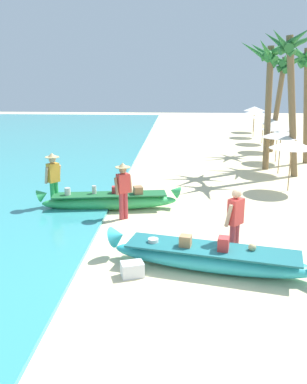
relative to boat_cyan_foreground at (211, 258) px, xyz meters
The scene contains 18 objects.
ground_plane 0.40m from the boat_cyan_foreground, 87.94° to the left, with size 80.00×80.00×0.00m, color beige.
boat_cyan_foreground is the anchor object (origin of this frame).
boat_green_midground 5.00m from the boat_cyan_foreground, 125.54° to the left, with size 4.56×1.30×0.78m.
person_vendor_hatted 4.05m from the boat_cyan_foreground, 126.25° to the left, with size 0.56×0.48×1.71m.
person_tourist_customer 1.03m from the boat_cyan_foreground, 43.98° to the left, with size 0.52×0.54×1.72m.
person_vendor_assistant 6.24m from the boat_cyan_foreground, 139.17° to the left, with size 0.51×0.55×1.82m.
parasol_row_0 7.65m from the boat_cyan_foreground, 63.58° to the left, with size 1.60×1.60×1.91m.
parasol_row_1 10.30m from the boat_cyan_foreground, 69.26° to the left, with size 1.60×1.60×1.91m.
parasol_row_2 12.88m from the boat_cyan_foreground, 71.47° to the left, with size 1.60×1.60×1.91m.
parasol_row_3 15.79m from the boat_cyan_foreground, 74.19° to the left, with size 1.60×1.60×1.91m.
parasol_row_4 18.63m from the boat_cyan_foreground, 75.91° to the left, with size 1.60×1.60×1.91m.
parasol_row_5 21.29m from the boat_cyan_foreground, 77.95° to the left, with size 1.60×1.60×1.91m.
parasol_row_6 24.14m from the boat_cyan_foreground, 78.26° to the left, with size 1.60×1.60×1.91m.
palm_tree_tall_inland 13.65m from the boat_cyan_foreground, 66.80° to the left, with size 2.85×2.82×5.70m.
palm_tree_leaning_seaward 10.72m from the boat_cyan_foreground, 68.12° to the left, with size 2.55×2.84×5.99m.
palm_tree_mid_cluster 11.67m from the boat_cyan_foreground, 73.37° to the left, with size 2.88×2.57×5.68m.
palm_tree_far_behind 16.29m from the boat_cyan_foreground, 72.36° to the left, with size 3.00×2.66×5.42m.
cooler_box 1.75m from the boat_cyan_foreground, 166.65° to the right, with size 0.47×0.33×0.31m, color silver.
Camera 1 is at (-0.76, -8.58, 4.12)m, focal length 38.41 mm.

